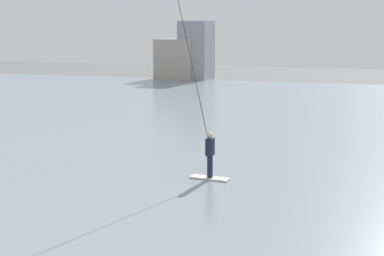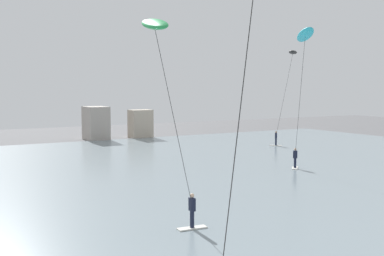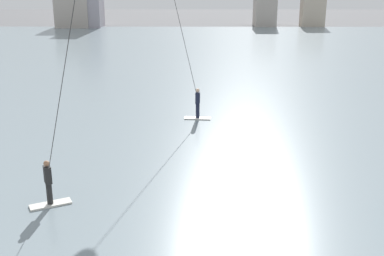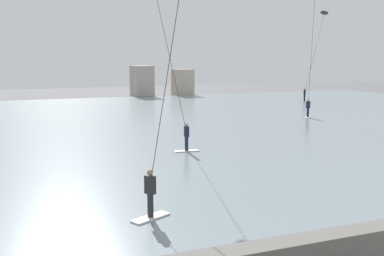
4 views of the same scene
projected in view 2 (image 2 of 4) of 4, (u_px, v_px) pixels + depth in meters
The scene contains 5 objects.
water_bay at pixel (118, 183), 32.33m from camera, with size 84.00×52.00×0.10m, color gray.
kitesurfer_cyan at pixel (304, 49), 34.56m from camera, with size 3.41×4.76×10.88m.
kitesurfer_green at pixel (160, 51), 20.25m from camera, with size 3.15×2.76×9.73m.
kitesurfer_yellow at pixel (252, 6), 11.34m from camera, with size 3.55×3.18×9.82m.
kitesurfer_black at pixel (291, 62), 53.95m from camera, with size 4.91×2.74×10.79m.
Camera 2 is at (-11.55, 0.65, 6.55)m, focal length 44.17 mm.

